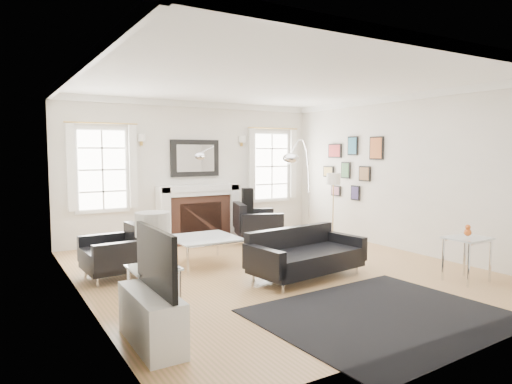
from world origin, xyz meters
TOP-DOWN VIEW (x-y plane):
  - floor at (0.00, 0.00)m, footprint 6.00×6.00m
  - back_wall at (0.00, 3.00)m, footprint 5.50×0.04m
  - front_wall at (0.00, -3.00)m, footprint 5.50×0.04m
  - left_wall at (-2.75, 0.00)m, footprint 0.04×6.00m
  - right_wall at (2.75, 0.00)m, footprint 0.04×6.00m
  - ceiling at (0.00, 0.00)m, footprint 5.50×6.00m
  - crown_molding at (0.00, 0.00)m, footprint 5.50×6.00m
  - fireplace at (0.00, 2.79)m, footprint 1.70×0.69m
  - mantel_mirror at (0.00, 2.95)m, footprint 1.05×0.07m
  - window_left at (-1.85, 2.95)m, footprint 1.24×0.15m
  - window_right at (1.85, 2.95)m, footprint 1.24×0.15m
  - gallery_wall at (2.72, 1.30)m, footprint 0.04×1.73m
  - tv_unit at (-2.44, -1.70)m, footprint 0.35×1.00m
  - area_rug at (-0.05, -2.28)m, footprint 2.69×2.29m
  - sofa at (0.15, -0.56)m, footprint 1.80×1.00m
  - armchair_left at (-2.14, 0.78)m, footprint 0.86×0.94m
  - armchair_right at (0.86, 2.01)m, footprint 1.09×1.16m
  - coffee_table at (-0.80, 0.79)m, footprint 1.00×1.00m
  - side_table_left at (-2.20, -1.02)m, footprint 0.50×0.50m
  - nesting_table at (1.93, -1.90)m, footprint 0.56×0.47m
  - gourd_lamp at (-2.20, -1.02)m, footprint 0.37×0.37m
  - orange_vase at (1.93, -1.90)m, footprint 0.10×0.10m
  - arc_floor_lamp at (1.59, 1.47)m, footprint 1.49×1.38m
  - stick_floor_lamp at (2.20, 1.22)m, footprint 0.28×0.28m
  - speaker_tower at (0.85, 2.28)m, footprint 0.27×0.27m

SIDE VIEW (x-z plane):
  - floor at x=0.00m, z-range 0.00..0.00m
  - area_rug at x=-0.05m, z-range 0.00..0.01m
  - sofa at x=0.15m, z-range 0.02..0.59m
  - tv_unit at x=-2.44m, z-range -0.22..0.87m
  - armchair_left at x=-2.14m, z-range 0.03..0.64m
  - armchair_right at x=0.86m, z-range 0.04..0.67m
  - coffee_table at x=-0.80m, z-range 0.19..0.64m
  - side_table_left at x=-2.20m, z-range 0.17..0.72m
  - nesting_table at x=1.93m, z-range 0.18..0.80m
  - speaker_tower at x=0.85m, z-range 0.00..1.04m
  - fireplace at x=0.00m, z-range -0.01..1.10m
  - orange_vase at x=1.93m, z-range 0.62..0.78m
  - gourd_lamp at x=-2.20m, z-range 0.60..1.19m
  - arc_floor_lamp at x=1.59m, z-range 0.09..2.19m
  - stick_floor_lamp at x=2.20m, z-range 0.50..1.86m
  - back_wall at x=0.00m, z-range 0.00..2.80m
  - front_wall at x=0.00m, z-range 0.00..2.80m
  - left_wall at x=-2.75m, z-range 0.00..2.80m
  - right_wall at x=2.75m, z-range 0.00..2.80m
  - window_left at x=-1.85m, z-range 0.65..2.27m
  - window_right at x=1.85m, z-range 0.65..2.27m
  - gallery_wall at x=2.72m, z-range 0.89..2.18m
  - mantel_mirror at x=0.00m, z-range 1.27..2.02m
  - crown_molding at x=0.00m, z-range 2.68..2.80m
  - ceiling at x=0.00m, z-range 2.79..2.81m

